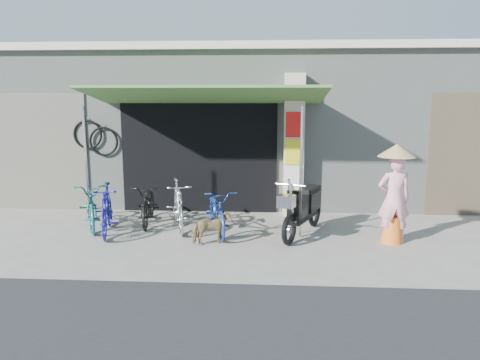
# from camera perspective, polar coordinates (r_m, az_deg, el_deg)

# --- Properties ---
(ground) EXTENTS (80.00, 80.00, 0.00)m
(ground) POSITION_cam_1_polar(r_m,az_deg,el_deg) (7.92, 1.00, -8.44)
(ground) COLOR gray
(ground) RESTS_ON ground
(bicycle_shop) EXTENTS (12.30, 5.30, 3.66)m
(bicycle_shop) POSITION_cam_1_polar(r_m,az_deg,el_deg) (12.61, 2.08, 7.02)
(bicycle_shop) COLOR gray
(bicycle_shop) RESTS_ON ground
(shop_pillar) EXTENTS (0.42, 0.44, 3.00)m
(shop_pillar) POSITION_cam_1_polar(r_m,az_deg,el_deg) (10.01, 6.55, 4.20)
(shop_pillar) COLOR beige
(shop_pillar) RESTS_ON ground
(awning) EXTENTS (4.60, 1.88, 2.72)m
(awning) POSITION_cam_1_polar(r_m,az_deg,el_deg) (9.21, -4.19, 10.06)
(awning) COLOR #417032
(awning) RESTS_ON ground
(neighbour_left) EXTENTS (2.60, 0.06, 2.60)m
(neighbour_left) POSITION_cam_1_polar(r_m,az_deg,el_deg) (11.48, -24.16, 3.14)
(neighbour_left) COLOR #6B665B
(neighbour_left) RESTS_ON ground
(bike_teal) EXTENTS (1.25, 1.83, 0.91)m
(bike_teal) POSITION_cam_1_polar(r_m,az_deg,el_deg) (9.56, -17.68, -2.84)
(bike_teal) COLOR #17675A
(bike_teal) RESTS_ON ground
(bike_blue) EXTENTS (0.79, 1.60, 0.93)m
(bike_blue) POSITION_cam_1_polar(r_m,az_deg,el_deg) (9.01, -15.96, -3.47)
(bike_blue) COLOR #202094
(bike_blue) RESTS_ON ground
(bike_black) EXTENTS (0.76, 1.63, 0.82)m
(bike_black) POSITION_cam_1_polar(r_m,az_deg,el_deg) (9.52, -11.07, -2.87)
(bike_black) COLOR black
(bike_black) RESTS_ON ground
(bike_silver) EXTENTS (0.87, 1.65, 0.95)m
(bike_silver) POSITION_cam_1_polar(r_m,az_deg,el_deg) (9.04, -7.54, -3.02)
(bike_silver) COLOR silver
(bike_silver) RESTS_ON ground
(bike_navy) EXTENTS (0.98, 1.74, 0.87)m
(bike_navy) POSITION_cam_1_polar(r_m,az_deg,el_deg) (8.73, -2.76, -3.72)
(bike_navy) COLOR navy
(bike_navy) RESTS_ON ground
(street_dog) EXTENTS (0.74, 0.58, 0.57)m
(street_dog) POSITION_cam_1_polar(r_m,az_deg,el_deg) (8.10, -3.51, -5.93)
(street_dog) COLOR tan
(street_dog) RESTS_ON ground
(moped) EXTENTS (0.94, 1.78, 1.07)m
(moped) POSITION_cam_1_polar(r_m,az_deg,el_deg) (8.69, 7.78, -3.50)
(moped) COLOR black
(moped) RESTS_ON ground
(nun) EXTENTS (0.64, 0.64, 1.73)m
(nun) POSITION_cam_1_polar(r_m,az_deg,el_deg) (8.49, 18.28, -1.68)
(nun) COLOR #F0A2B1
(nun) RESTS_ON ground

